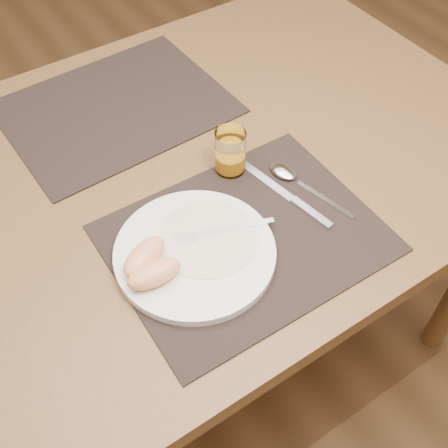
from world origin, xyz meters
TOP-DOWN VIEW (x-y plane):
  - ground at (0.00, 0.00)m, footprint 5.00×5.00m
  - table at (0.00, 0.00)m, footprint 1.40×0.90m
  - placemat_near at (0.02, -0.22)m, footprint 0.46×0.36m
  - placemat_far at (-0.01, 0.22)m, footprint 0.46×0.37m
  - plate at (-0.07, -0.21)m, footprint 0.27×0.27m
  - plate_dressing at (-0.04, -0.20)m, footprint 0.17×0.17m
  - fork at (-0.02, -0.19)m, footprint 0.17×0.07m
  - knife at (0.14, -0.20)m, footprint 0.05×0.22m
  - spoon at (0.17, -0.15)m, footprint 0.06×0.19m
  - juice_glass at (0.09, -0.07)m, footprint 0.06×0.06m
  - grapefruit_wedges at (-0.16, -0.20)m, footprint 0.10×0.10m

SIDE VIEW (x-z plane):
  - ground at x=0.00m, z-range 0.00..0.00m
  - table at x=0.00m, z-range 0.29..1.04m
  - placemat_near at x=0.02m, z-range 0.75..0.75m
  - placemat_far at x=-0.01m, z-range 0.75..0.75m
  - knife at x=0.14m, z-range 0.75..0.76m
  - spoon at x=0.17m, z-range 0.75..0.77m
  - plate at x=-0.07m, z-range 0.75..0.77m
  - plate_dressing at x=-0.04m, z-range 0.77..0.77m
  - fork at x=-0.02m, z-range 0.77..0.77m
  - grapefruit_wedges at x=-0.16m, z-range 0.77..0.81m
  - juice_glass at x=0.09m, z-range 0.75..0.84m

